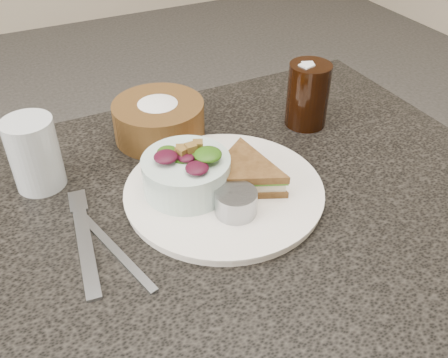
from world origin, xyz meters
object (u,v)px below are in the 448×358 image
Objects in this scene: dinner_plate at (224,191)px; water_glass at (34,154)px; dining_table at (210,355)px; dressing_ramekin at (236,203)px; bread_basket at (159,114)px; cola_glass at (308,92)px; salad_bowl at (186,169)px; sandwich at (244,174)px.

water_glass is (-0.25, 0.15, 0.05)m from dinner_plate.
dining_table is 8.68× the size of water_glass.
bread_basket reaches higher than dressing_ramekin.
cola_glass reaches higher than dining_table.
dining_table is 0.41m from dressing_ramekin.
dining_table is at bearing -73.21° from salad_bowl.
dressing_ramekin is (-0.01, -0.06, 0.02)m from dinner_plate.
water_glass is at bearing -167.24° from bread_basket.
water_glass is (-0.48, 0.03, -0.01)m from cola_glass.
dressing_ramekin is at bearing -85.81° from bread_basket.
water_glass is at bearing 146.51° from salad_bowl.
cola_glass reaches higher than bread_basket.
cola_glass reaches higher than water_glass.
bread_basket is at bearing 82.89° from salad_bowl.
bread_basket is 0.22m from water_glass.
salad_bowl is 0.82× the size of bread_basket.
sandwich is at bearing 52.15° from dressing_ramekin.
bread_basket is (0.02, 0.18, -0.01)m from salad_bowl.
dressing_ramekin reaches higher than dinner_plate.
cola_glass is (0.24, 0.18, 0.03)m from dressing_ramekin.
sandwich is at bearing -29.77° from water_glass.
salad_bowl is 0.18m from bread_basket.
dressing_ramekin is 0.26m from bread_basket.
bread_basket is at bearing 129.63° from sandwich.
dining_table is 6.24× the size of bread_basket.
dining_table is at bearing -154.41° from dinner_plate.
salad_bowl reaches higher than dressing_ramekin.
dinner_plate is at bearing -151.81° from cola_glass.
salad_bowl reaches higher than dining_table.
bread_basket is (-0.06, 0.21, 0.01)m from sandwich.
bread_basket is 1.39× the size of water_glass.
bread_basket is (-0.02, 0.26, 0.01)m from dressing_ramekin.
cola_glass is (0.28, 0.10, 0.01)m from salad_bowl.
salad_bowl is 2.17× the size of dressing_ramekin.
dining_table is at bearing -146.23° from sandwich.
dinner_plate is 1.88× the size of bread_basket.
cola_glass reaches higher than dressing_ramekin.
dressing_ramekin is 0.30m from cola_glass.
dinner_plate is 2.03× the size of sandwich.
salad_bowl is 1.15× the size of water_glass.
sandwich is 1.12× the size of salad_bowl.
bread_basket is 1.23× the size of cola_glass.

